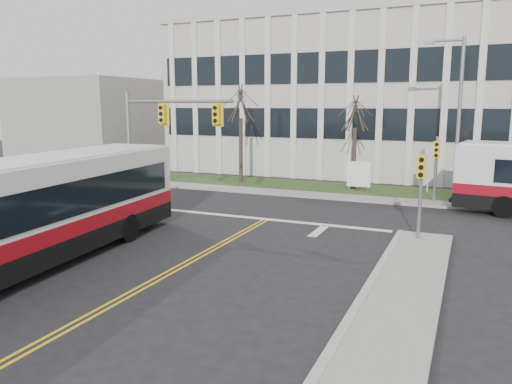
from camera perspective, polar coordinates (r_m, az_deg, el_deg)
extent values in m
plane|color=black|center=(17.41, -9.15, -8.71)|extent=(120.00, 120.00, 0.00)
cube|color=#9E9B93|center=(29.82, 15.37, -0.99)|extent=(44.00, 1.60, 0.14)
cube|color=#2A461E|center=(32.56, 16.08, -0.14)|extent=(44.00, 5.00, 0.12)
cube|color=#B4AEA6|center=(44.03, 18.56, 10.02)|extent=(40.00, 16.00, 12.00)
cube|color=#9E9B93|center=(53.06, -17.98, 7.78)|extent=(12.00, 12.00, 8.00)
cylinder|color=slate|center=(26.73, -14.26, 4.40)|extent=(0.22, 0.22, 6.20)
cylinder|color=slate|center=(24.90, -8.95, 10.20)|extent=(6.00, 0.16, 0.16)
cube|color=yellow|center=(25.21, -10.65, 8.78)|extent=(0.34, 0.24, 0.92)
cube|color=yellow|center=(23.67, -4.55, 8.85)|extent=(0.34, 0.24, 0.92)
cylinder|color=slate|center=(21.24, 18.27, -0.42)|extent=(0.14, 0.14, 3.80)
cube|color=yellow|center=(20.87, 18.39, 2.74)|extent=(0.34, 0.24, 0.92)
cylinder|color=slate|center=(29.63, 19.83, 2.29)|extent=(0.14, 0.14, 3.80)
cube|color=yellow|center=(29.30, 19.94, 4.57)|extent=(0.34, 0.24, 0.92)
cylinder|color=slate|center=(30.07, 22.14, 7.43)|extent=(0.20, 0.20, 9.20)
cylinder|color=slate|center=(30.30, 20.93, 15.87)|extent=(1.80, 0.14, 0.14)
cube|color=slate|center=(30.36, 19.17, 15.86)|extent=(0.50, 0.25, 0.18)
cylinder|color=slate|center=(32.53, 10.59, 0.85)|extent=(0.08, 0.08, 1.00)
cylinder|color=slate|center=(32.29, 12.66, 0.71)|extent=(0.08, 0.08, 1.00)
cube|color=white|center=(32.31, 11.67, 2.01)|extent=(1.50, 0.12, 1.60)
cylinder|color=#42352B|center=(35.35, -1.74, 4.69)|extent=(0.28, 0.28, 4.62)
cylinder|color=#42352B|center=(32.99, 11.12, 3.67)|extent=(0.28, 0.28, 4.09)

